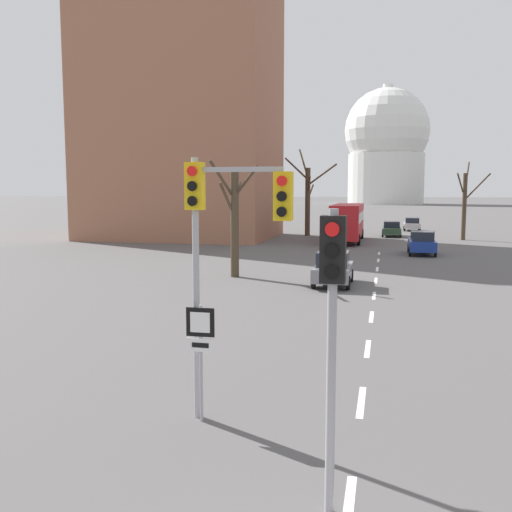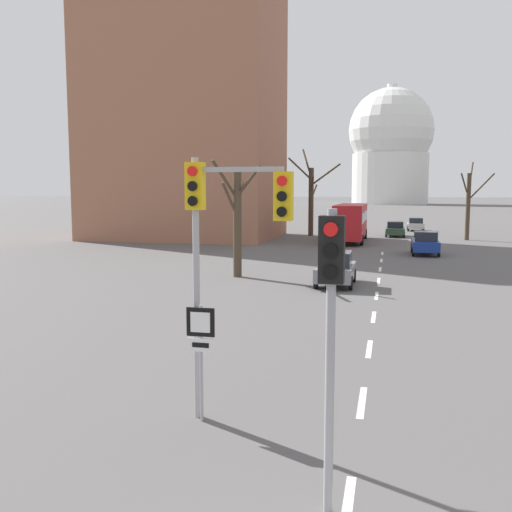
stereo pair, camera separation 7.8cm
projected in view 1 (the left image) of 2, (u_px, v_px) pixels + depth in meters
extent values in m
cube|color=silver|center=(349.00, 508.00, 8.64)|extent=(0.16, 2.00, 0.01)
cube|color=silver|center=(361.00, 402.00, 13.00)|extent=(0.16, 2.00, 0.01)
cube|color=silver|center=(368.00, 349.00, 17.35)|extent=(0.16, 2.00, 0.01)
cube|color=silver|center=(372.00, 317.00, 21.71)|extent=(0.16, 2.00, 0.01)
cube|color=silver|center=(374.00, 296.00, 26.07)|extent=(0.16, 2.00, 0.01)
cube|color=silver|center=(376.00, 280.00, 30.43)|extent=(0.16, 2.00, 0.01)
cube|color=silver|center=(377.00, 269.00, 34.79)|extent=(0.16, 2.00, 0.01)
cube|color=silver|center=(378.00, 260.00, 39.14)|extent=(0.16, 2.00, 0.01)
cube|color=silver|center=(379.00, 253.00, 43.50)|extent=(0.16, 2.00, 0.01)
cylinder|color=#9E9EA3|center=(196.00, 290.00, 11.83)|extent=(0.14, 0.14, 5.47)
cube|color=yellow|center=(195.00, 186.00, 11.58)|extent=(0.36, 0.28, 0.96)
cylinder|color=red|center=(192.00, 171.00, 11.38)|extent=(0.20, 0.06, 0.20)
cylinder|color=black|center=(192.00, 186.00, 11.42)|extent=(0.20, 0.06, 0.20)
cylinder|color=black|center=(192.00, 201.00, 11.45)|extent=(0.20, 0.06, 0.20)
cube|color=#9E9EA3|center=(238.00, 169.00, 11.34)|extent=(1.83, 0.10, 0.10)
cube|color=yellow|center=(283.00, 196.00, 11.20)|extent=(0.36, 0.28, 0.96)
cylinder|color=red|center=(282.00, 181.00, 11.00)|extent=(0.20, 0.06, 0.20)
cylinder|color=black|center=(282.00, 196.00, 11.04)|extent=(0.20, 0.06, 0.20)
cylinder|color=black|center=(282.00, 212.00, 11.07)|extent=(0.20, 0.06, 0.20)
cylinder|color=#9E9EA3|center=(331.00, 365.00, 8.29)|extent=(0.14, 0.14, 4.55)
cube|color=black|center=(333.00, 249.00, 8.10)|extent=(0.36, 0.28, 0.96)
cylinder|color=red|center=(332.00, 229.00, 7.90)|extent=(0.20, 0.06, 0.20)
cylinder|color=black|center=(332.00, 251.00, 7.93)|extent=(0.20, 0.06, 0.20)
cylinder|color=black|center=(332.00, 272.00, 7.97)|extent=(0.20, 0.06, 0.20)
cylinder|color=#9E9EA3|center=(201.00, 364.00, 11.78)|extent=(0.07, 0.07, 2.46)
cube|color=black|center=(200.00, 322.00, 11.66)|extent=(0.60, 0.03, 0.60)
cube|color=white|center=(200.00, 322.00, 11.64)|extent=(0.42, 0.01, 0.42)
cube|color=white|center=(201.00, 345.00, 11.72)|extent=(0.60, 0.03, 0.28)
cube|color=black|center=(200.00, 345.00, 11.70)|extent=(0.36, 0.01, 0.10)
cube|color=slate|center=(333.00, 272.00, 28.89)|extent=(1.79, 4.05, 0.68)
cube|color=#1E232D|center=(333.00, 259.00, 28.61)|extent=(1.52, 1.94, 0.71)
cylinder|color=black|center=(319.00, 274.00, 30.33)|extent=(0.18, 0.69, 0.69)
cylinder|color=black|center=(351.00, 275.00, 29.96)|extent=(0.18, 0.69, 0.69)
cylinder|color=black|center=(313.00, 282.00, 27.90)|extent=(0.18, 0.69, 0.69)
cylinder|color=black|center=(348.00, 283.00, 27.53)|extent=(0.18, 0.69, 0.69)
cube|color=#2D4C33|center=(392.00, 231.00, 59.27)|extent=(1.87, 4.06, 0.62)
cube|color=#1E232D|center=(392.00, 225.00, 59.00)|extent=(1.59, 1.95, 0.65)
cylinder|color=black|center=(383.00, 232.00, 60.72)|extent=(0.18, 0.61, 0.61)
cylinder|color=black|center=(400.00, 233.00, 60.33)|extent=(0.18, 0.61, 0.61)
cylinder|color=black|center=(383.00, 234.00, 58.29)|extent=(0.18, 0.61, 0.61)
cylinder|color=black|center=(401.00, 235.00, 57.89)|extent=(0.18, 0.61, 0.61)
cube|color=navy|center=(422.00, 245.00, 42.59)|extent=(1.88, 4.23, 0.74)
cube|color=#1E232D|center=(422.00, 236.00, 42.31)|extent=(1.60, 2.03, 0.66)
cylinder|color=black|center=(409.00, 248.00, 44.10)|extent=(0.18, 0.70, 0.70)
cylinder|color=black|center=(433.00, 248.00, 43.71)|extent=(0.18, 0.70, 0.70)
cylinder|color=black|center=(410.00, 251.00, 41.56)|extent=(0.18, 0.70, 0.70)
cylinder|color=black|center=(435.00, 252.00, 41.17)|extent=(0.18, 0.70, 0.70)
cube|color=#B7B7BC|center=(412.00, 225.00, 67.72)|extent=(1.81, 3.80, 0.60)
cube|color=#1E232D|center=(412.00, 220.00, 67.46)|extent=(1.54, 1.82, 0.61)
cylinder|color=black|center=(404.00, 227.00, 69.08)|extent=(0.18, 0.64, 0.64)
cylinder|color=black|center=(419.00, 227.00, 68.70)|extent=(0.18, 0.64, 0.64)
cylinder|color=black|center=(405.00, 228.00, 66.80)|extent=(0.18, 0.64, 0.64)
cylinder|color=black|center=(420.00, 229.00, 66.42)|extent=(0.18, 0.64, 0.64)
cube|color=red|center=(348.00, 221.00, 53.02)|extent=(2.50, 10.80, 3.00)
cube|color=black|center=(348.00, 217.00, 52.97)|extent=(2.52, 10.26, 0.90)
cylinder|color=black|center=(338.00, 233.00, 57.11)|extent=(0.26, 0.96, 0.96)
cylinder|color=black|center=(362.00, 234.00, 56.58)|extent=(0.26, 0.96, 0.96)
cylinder|color=black|center=(331.00, 239.00, 50.32)|extent=(0.26, 0.96, 0.96)
cylinder|color=black|center=(359.00, 240.00, 49.79)|extent=(0.26, 0.96, 0.96)
cylinder|color=#473828|center=(308.00, 202.00, 59.99)|extent=(0.53, 0.53, 7.12)
cylinder|color=#473828|center=(311.00, 191.00, 60.61)|extent=(0.51, 1.75, 1.56)
cylinder|color=#473828|center=(296.00, 168.00, 60.72)|extent=(2.79, 2.10, 2.41)
cylinder|color=#473828|center=(309.00, 185.00, 59.08)|extent=(0.56, 1.52, 1.82)
cylinder|color=#473828|center=(322.00, 175.00, 59.58)|extent=(3.07, 0.76, 2.37)
cylinder|color=#473828|center=(303.00, 162.00, 60.76)|extent=(1.36, 2.50, 2.88)
cylinder|color=#473828|center=(235.00, 224.00, 31.41)|extent=(0.47, 0.47, 5.91)
cylinder|color=#473828|center=(237.00, 194.00, 31.84)|extent=(0.17, 1.38, 1.42)
cylinder|color=#473828|center=(247.00, 181.00, 30.41)|extent=(1.64, 1.41, 1.61)
cylinder|color=#473828|center=(222.00, 179.00, 30.21)|extent=(0.84, 2.24, 2.03)
cylinder|color=#473828|center=(227.00, 200.00, 31.04)|extent=(0.81, 0.77, 1.92)
cylinder|color=#473828|center=(464.00, 207.00, 54.85)|extent=(0.41, 0.41, 6.42)
cylinder|color=#473828|center=(460.00, 183.00, 53.55)|extent=(1.00, 2.58, 1.85)
cylinder|color=#473828|center=(478.00, 186.00, 53.56)|extent=(1.99, 2.00, 2.49)
cylinder|color=#473828|center=(467.00, 174.00, 55.35)|extent=(0.64, 2.04, 2.48)
cylinder|color=silver|center=(386.00, 179.00, 196.92)|extent=(25.80, 25.80, 17.20)
sphere|color=silver|center=(387.00, 130.00, 195.02)|extent=(28.67, 28.67, 28.67)
cylinder|color=silver|center=(388.00, 92.00, 193.53)|extent=(3.44, 3.44, 5.02)
cube|color=#9E664C|center=(183.00, 89.00, 56.73)|extent=(18.00, 14.00, 29.67)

